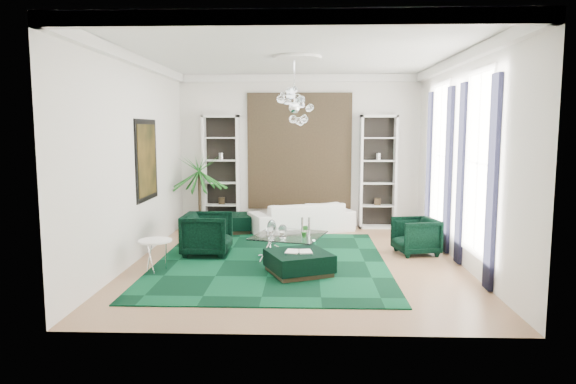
{
  "coord_description": "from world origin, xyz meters",
  "views": [
    {
      "loc": [
        0.16,
        -9.41,
        2.46
      ],
      "look_at": [
        -0.18,
        0.5,
        1.24
      ],
      "focal_mm": 32.0,
      "sensor_mm": 36.0,
      "label": 1
    }
  ],
  "objects_px": {
    "armchair_left": "(207,234)",
    "palm": "(199,182)",
    "coffee_table": "(289,246)",
    "sofa": "(302,217)",
    "ottoman_side": "(230,223)",
    "armchair_right": "(416,236)",
    "ottoman_front": "(299,263)",
    "side_table": "(156,256)"
  },
  "relations": [
    {
      "from": "coffee_table",
      "to": "armchair_left",
      "type": "bearing_deg",
      "value": 176.9
    },
    {
      "from": "sofa",
      "to": "coffee_table",
      "type": "bearing_deg",
      "value": 61.53
    },
    {
      "from": "sofa",
      "to": "ottoman_side",
      "type": "xyz_separation_m",
      "value": [
        -1.71,
        -0.1,
        -0.15
      ]
    },
    {
      "from": "ottoman_side",
      "to": "palm",
      "type": "relative_size",
      "value": 0.4
    },
    {
      "from": "ottoman_front",
      "to": "side_table",
      "type": "bearing_deg",
      "value": 178.62
    },
    {
      "from": "sofa",
      "to": "ottoman_front",
      "type": "xyz_separation_m",
      "value": [
        -0.02,
        -3.64,
        -0.16
      ]
    },
    {
      "from": "armchair_left",
      "to": "palm",
      "type": "distance_m",
      "value": 2.56
    },
    {
      "from": "sofa",
      "to": "armchair_left",
      "type": "height_order",
      "value": "armchair_left"
    },
    {
      "from": "coffee_table",
      "to": "ottoman_front",
      "type": "relative_size",
      "value": 1.29
    },
    {
      "from": "armchair_left",
      "to": "coffee_table",
      "type": "relative_size",
      "value": 0.73
    },
    {
      "from": "armchair_left",
      "to": "side_table",
      "type": "relative_size",
      "value": 1.59
    },
    {
      "from": "sofa",
      "to": "side_table",
      "type": "bearing_deg",
      "value": 32.14
    },
    {
      "from": "armchair_right",
      "to": "coffee_table",
      "type": "bearing_deg",
      "value": -94.86
    },
    {
      "from": "coffee_table",
      "to": "ottoman_side",
      "type": "relative_size",
      "value": 1.32
    },
    {
      "from": "armchair_left",
      "to": "armchair_right",
      "type": "xyz_separation_m",
      "value": [
        4.1,
        0.2,
        -0.05
      ]
    },
    {
      "from": "armchair_right",
      "to": "ottoman_front",
      "type": "distance_m",
      "value": 2.75
    },
    {
      "from": "armchair_left",
      "to": "side_table",
      "type": "height_order",
      "value": "armchair_left"
    },
    {
      "from": "sofa",
      "to": "armchair_left",
      "type": "relative_size",
      "value": 2.68
    },
    {
      "from": "armchair_left",
      "to": "ottoman_front",
      "type": "relative_size",
      "value": 0.94
    },
    {
      "from": "palm",
      "to": "side_table",
      "type": "bearing_deg",
      "value": -90.49
    },
    {
      "from": "coffee_table",
      "to": "palm",
      "type": "height_order",
      "value": "palm"
    },
    {
      "from": "ottoman_front",
      "to": "side_table",
      "type": "height_order",
      "value": "side_table"
    },
    {
      "from": "armchair_right",
      "to": "ottoman_side",
      "type": "bearing_deg",
      "value": -128.32
    },
    {
      "from": "palm",
      "to": "armchair_right",
      "type": "bearing_deg",
      "value": -24.54
    },
    {
      "from": "armchair_left",
      "to": "ottoman_front",
      "type": "height_order",
      "value": "armchair_left"
    },
    {
      "from": "sofa",
      "to": "armchair_right",
      "type": "xyz_separation_m",
      "value": [
        2.27,
        -2.13,
        0.0
      ]
    },
    {
      "from": "coffee_table",
      "to": "palm",
      "type": "xyz_separation_m",
      "value": [
        -2.23,
        2.45,
        0.97
      ]
    },
    {
      "from": "armchair_right",
      "to": "side_table",
      "type": "bearing_deg",
      "value": -84.4
    },
    {
      "from": "sofa",
      "to": "side_table",
      "type": "relative_size",
      "value": 4.26
    },
    {
      "from": "coffee_table",
      "to": "armchair_right",
      "type": "bearing_deg",
      "value": 6.48
    },
    {
      "from": "armchair_right",
      "to": "ottoman_front",
      "type": "xyz_separation_m",
      "value": [
        -2.29,
        -1.51,
        -0.17
      ]
    },
    {
      "from": "sofa",
      "to": "coffee_table",
      "type": "xyz_separation_m",
      "value": [
        -0.23,
        -2.41,
        -0.14
      ]
    },
    {
      "from": "armchair_right",
      "to": "palm",
      "type": "height_order",
      "value": "palm"
    },
    {
      "from": "armchair_right",
      "to": "ottoman_front",
      "type": "height_order",
      "value": "armchair_right"
    },
    {
      "from": "side_table",
      "to": "palm",
      "type": "xyz_separation_m",
      "value": [
        0.03,
        3.61,
        0.91
      ]
    },
    {
      "from": "side_table",
      "to": "ottoman_side",
      "type": "bearing_deg",
      "value": 77.25
    },
    {
      "from": "side_table",
      "to": "palm",
      "type": "distance_m",
      "value": 3.73
    },
    {
      "from": "ottoman_side",
      "to": "side_table",
      "type": "xyz_separation_m",
      "value": [
        -0.79,
        -3.48,
        0.07
      ]
    },
    {
      "from": "coffee_table",
      "to": "side_table",
      "type": "xyz_separation_m",
      "value": [
        -2.26,
        -1.17,
        0.06
      ]
    },
    {
      "from": "ottoman_side",
      "to": "side_table",
      "type": "bearing_deg",
      "value": -102.75
    },
    {
      "from": "armchair_right",
      "to": "side_table",
      "type": "xyz_separation_m",
      "value": [
        -4.76,
        -1.45,
        -0.09
      ]
    },
    {
      "from": "armchair_left",
      "to": "coffee_table",
      "type": "height_order",
      "value": "armchair_left"
    }
  ]
}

